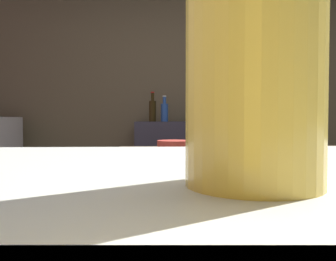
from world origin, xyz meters
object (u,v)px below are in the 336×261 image
(mixing_bowl, at_px, (174,145))
(chefs_knife, at_px, (281,150))
(bartender, at_px, (252,140))
(bottle_hot_sauce, at_px, (164,111))
(bottle_olive_oil, at_px, (153,110))
(bottle_soy, at_px, (218,114))
(pint_glass_far, at_px, (254,48))

(mixing_bowl, relative_size, chefs_knife, 0.82)
(bartender, bearing_deg, bottle_hot_sauce, 22.28)
(bottle_olive_oil, xyz_separation_m, bottle_soy, (0.60, 0.10, -0.03))
(bottle_olive_oil, relative_size, bottle_hot_sauce, 1.13)
(bottle_olive_oil, height_order, bottle_soy, bottle_olive_oil)
(mixing_bowl, bearing_deg, bartender, -56.20)
(mixing_bowl, bearing_deg, bottle_olive_oil, 96.96)
(pint_glass_far, distance_m, bottle_hot_sauce, 2.94)
(pint_glass_far, height_order, bottle_olive_oil, bottle_olive_oil)
(bottle_olive_oil, xyz_separation_m, bottle_hot_sauce, (0.11, 0.04, -0.01))
(bartender, relative_size, bottle_olive_oil, 6.50)
(chefs_knife, xyz_separation_m, bottle_soy, (-0.14, 1.22, 0.22))
(bottle_olive_oil, bearing_deg, mixing_bowl, -83.04)
(pint_glass_far, bearing_deg, mixing_bowl, 87.92)
(bartender, distance_m, bottle_olive_oil, 1.60)
(chefs_knife, xyz_separation_m, bottle_hot_sauce, (-0.63, 1.16, 0.24))
(bottle_olive_oil, distance_m, bottle_soy, 0.61)
(pint_glass_far, xyz_separation_m, bottle_soy, (0.54, 2.99, 0.01))
(bottle_hot_sauce, distance_m, bottle_soy, 0.50)
(mixing_bowl, bearing_deg, pint_glass_far, -92.08)
(bartender, distance_m, bottle_soy, 1.64)
(bottle_olive_oil, bearing_deg, bottle_hot_sauce, 19.81)
(bottle_hot_sauce, bearing_deg, bottle_olive_oil, -160.19)
(chefs_knife, height_order, pint_glass_far, pint_glass_far)
(bartender, bearing_deg, chefs_knife, -24.84)
(pint_glass_far, xyz_separation_m, bottle_hot_sauce, (0.05, 2.94, 0.03))
(pint_glass_far, relative_size, bottle_soy, 0.80)
(pint_glass_far, bearing_deg, bottle_hot_sauce, 89.10)
(bottle_soy, bearing_deg, pint_glass_far, -100.19)
(pint_glass_far, height_order, bottle_hot_sauce, bottle_hot_sauce)
(bartender, bearing_deg, mixing_bowl, 43.63)
(bottle_hot_sauce, xyz_separation_m, bottle_soy, (0.49, 0.06, -0.02))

